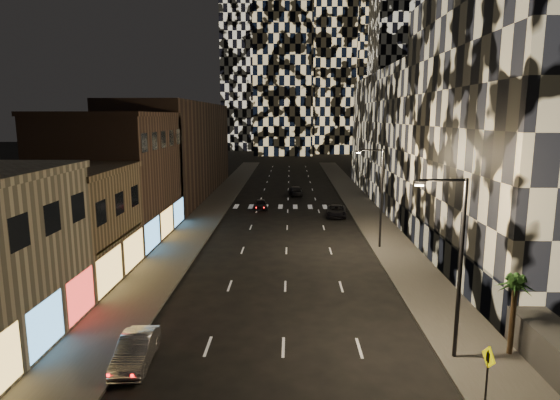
{
  "coord_description": "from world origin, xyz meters",
  "views": [
    {
      "loc": [
        0.34,
        -11.9,
        12.0
      ],
      "look_at": [
        -0.41,
        21.59,
        6.0
      ],
      "focal_mm": 30.0,
      "sensor_mm": 36.0,
      "label": 1
    }
  ],
  "objects_px": {
    "streetlight_near": "(456,256)",
    "car_dark_midlane": "(261,204)",
    "car_dark_oncoming": "(295,191)",
    "streetlight_far": "(379,191)",
    "car_silver_parked": "(136,350)",
    "palm_tree": "(515,289)",
    "car_dark_rightlane": "(336,211)",
    "ped_sign": "(488,367)"
  },
  "relations": [
    {
      "from": "car_silver_parked",
      "to": "car_dark_oncoming",
      "type": "bearing_deg",
      "value": 76.9
    },
    {
      "from": "streetlight_near",
      "to": "palm_tree",
      "type": "distance_m",
      "value": 3.62
    },
    {
      "from": "streetlight_far",
      "to": "car_dark_midlane",
      "type": "height_order",
      "value": "streetlight_far"
    },
    {
      "from": "car_dark_oncoming",
      "to": "ped_sign",
      "type": "height_order",
      "value": "ped_sign"
    },
    {
      "from": "streetlight_far",
      "to": "car_dark_oncoming",
      "type": "height_order",
      "value": "streetlight_far"
    },
    {
      "from": "palm_tree",
      "to": "streetlight_far",
      "type": "bearing_deg",
      "value": 99.09
    },
    {
      "from": "streetlight_near",
      "to": "palm_tree",
      "type": "xyz_separation_m",
      "value": [
        3.15,
        0.35,
        -1.76
      ]
    },
    {
      "from": "streetlight_near",
      "to": "car_dark_rightlane",
      "type": "relative_size",
      "value": 1.82
    },
    {
      "from": "streetlight_far",
      "to": "car_dark_midlane",
      "type": "xyz_separation_m",
      "value": [
        -11.85,
        18.15,
        -4.7
      ]
    },
    {
      "from": "car_silver_parked",
      "to": "car_dark_rightlane",
      "type": "distance_m",
      "value": 36.95
    },
    {
      "from": "streetlight_far",
      "to": "palm_tree",
      "type": "relative_size",
      "value": 2.16
    },
    {
      "from": "streetlight_far",
      "to": "car_dark_oncoming",
      "type": "distance_m",
      "value": 30.57
    },
    {
      "from": "streetlight_far",
      "to": "car_silver_parked",
      "type": "height_order",
      "value": "streetlight_far"
    },
    {
      "from": "car_dark_midlane",
      "to": "ped_sign",
      "type": "relative_size",
      "value": 1.35
    },
    {
      "from": "streetlight_near",
      "to": "car_dark_oncoming",
      "type": "distance_m",
      "value": 50.08
    },
    {
      "from": "streetlight_near",
      "to": "palm_tree",
      "type": "relative_size",
      "value": 2.16
    },
    {
      "from": "car_dark_midlane",
      "to": "palm_tree",
      "type": "relative_size",
      "value": 0.92
    },
    {
      "from": "streetlight_near",
      "to": "car_dark_oncoming",
      "type": "height_order",
      "value": "streetlight_near"
    },
    {
      "from": "car_dark_rightlane",
      "to": "ped_sign",
      "type": "relative_size",
      "value": 1.74
    },
    {
      "from": "streetlight_far",
      "to": "car_dark_rightlane",
      "type": "height_order",
      "value": "streetlight_far"
    },
    {
      "from": "streetlight_near",
      "to": "ped_sign",
      "type": "height_order",
      "value": "streetlight_near"
    },
    {
      "from": "streetlight_near",
      "to": "car_silver_parked",
      "type": "height_order",
      "value": "streetlight_near"
    },
    {
      "from": "car_dark_midlane",
      "to": "car_dark_oncoming",
      "type": "distance_m",
      "value": 12.1
    },
    {
      "from": "car_dark_oncoming",
      "to": "car_dark_rightlane",
      "type": "xyz_separation_m",
      "value": [
        4.81,
        -15.64,
        -0.02
      ]
    },
    {
      "from": "streetlight_far",
      "to": "palm_tree",
      "type": "height_order",
      "value": "streetlight_far"
    },
    {
      "from": "car_dark_oncoming",
      "to": "palm_tree",
      "type": "height_order",
      "value": "palm_tree"
    },
    {
      "from": "car_dark_midlane",
      "to": "ped_sign",
      "type": "xyz_separation_m",
      "value": [
        11.8,
        -42.59,
        1.44
      ]
    },
    {
      "from": "car_silver_parked",
      "to": "car_dark_oncoming",
      "type": "xyz_separation_m",
      "value": [
        8.31,
        50.18,
        -0.01
      ]
    },
    {
      "from": "streetlight_near",
      "to": "car_dark_midlane",
      "type": "xyz_separation_m",
      "value": [
        -11.85,
        38.15,
        -4.7
      ]
    },
    {
      "from": "car_silver_parked",
      "to": "ped_sign",
      "type": "height_order",
      "value": "ped_sign"
    },
    {
      "from": "car_dark_oncoming",
      "to": "palm_tree",
      "type": "bearing_deg",
      "value": 98.45
    },
    {
      "from": "streetlight_far",
      "to": "car_silver_parked",
      "type": "distance_m",
      "value": 26.42
    },
    {
      "from": "car_dark_rightlane",
      "to": "ped_sign",
      "type": "distance_m",
      "value": 38.24
    },
    {
      "from": "streetlight_near",
      "to": "car_dark_oncoming",
      "type": "relative_size",
      "value": 1.83
    },
    {
      "from": "streetlight_near",
      "to": "car_silver_parked",
      "type": "relative_size",
      "value": 2.06
    },
    {
      "from": "streetlight_far",
      "to": "ped_sign",
      "type": "bearing_deg",
      "value": -90.13
    },
    {
      "from": "car_silver_parked",
      "to": "car_dark_midlane",
      "type": "xyz_separation_m",
      "value": [
        3.7,
        39.0,
        -0.06
      ]
    },
    {
      "from": "streetlight_near",
      "to": "car_dark_oncoming",
      "type": "bearing_deg",
      "value": 98.35
    },
    {
      "from": "streetlight_near",
      "to": "streetlight_far",
      "type": "distance_m",
      "value": 20.0
    },
    {
      "from": "car_silver_parked",
      "to": "streetlight_near",
      "type": "bearing_deg",
      "value": -0.57
    },
    {
      "from": "car_silver_parked",
      "to": "palm_tree",
      "type": "bearing_deg",
      "value": -0.02
    },
    {
      "from": "car_silver_parked",
      "to": "car_dark_rightlane",
      "type": "relative_size",
      "value": 0.88
    }
  ]
}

